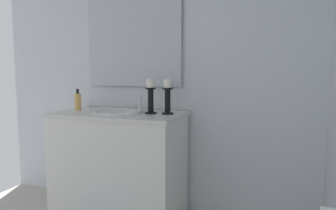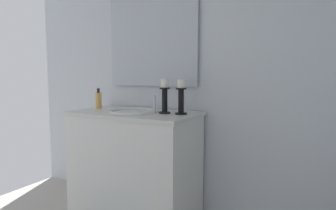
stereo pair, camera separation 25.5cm
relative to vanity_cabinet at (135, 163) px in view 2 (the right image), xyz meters
name	(u,v)px [view 2 (the right image)]	position (x,y,z in m)	size (l,w,h in m)	color
wall_left	(164,68)	(-0.33, 0.10, 0.79)	(0.04, 2.93, 2.45)	silver
vanity_cabinet	(135,163)	(0.00, 0.00, 0.00)	(0.58, 1.04, 0.87)	white
sink_basin	(134,116)	(0.00, 0.00, 0.40)	(0.40, 0.40, 0.24)	white
mirror	(152,38)	(-0.28, 0.00, 1.05)	(0.02, 0.88, 0.84)	silver
candle_holder_tall	(181,96)	(-0.05, 0.40, 0.57)	(0.09, 0.09, 0.27)	black
candle_holder_short	(165,95)	(-0.03, 0.27, 0.58)	(0.09, 0.09, 0.27)	black
soap_bottle	(99,100)	(-0.05, -0.42, 0.51)	(0.06, 0.06, 0.18)	#E5B259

